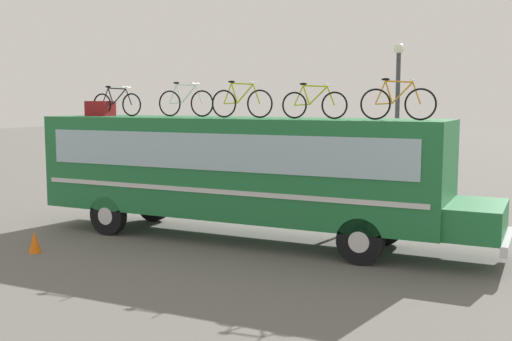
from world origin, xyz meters
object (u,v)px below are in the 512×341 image
at_px(rooftop_bicycle_4, 314,104).
at_px(street_lamp, 397,115).
at_px(rooftop_bicycle_3, 241,102).
at_px(luggage_bag_1, 100,108).
at_px(rooftop_bicycle_1, 117,103).
at_px(traffic_cone, 35,242).
at_px(rooftop_bicycle_2, 185,102).
at_px(rooftop_bicycle_5, 397,103).
at_px(bus, 241,168).

distance_m(rooftop_bicycle_4, street_lamp, 5.37).
bearing_deg(rooftop_bicycle_3, luggage_bag_1, 179.20).
bearing_deg(rooftop_bicycle_1, street_lamp, 36.34).
xyz_separation_m(rooftop_bicycle_1, traffic_cone, (0.14, -3.47, -3.38)).
relative_size(rooftop_bicycle_2, rooftop_bicycle_3, 1.01).
xyz_separation_m(luggage_bag_1, rooftop_bicycle_1, (0.64, -0.04, 0.15)).
relative_size(rooftop_bicycle_1, street_lamp, 0.31).
distance_m(rooftop_bicycle_1, rooftop_bicycle_4, 6.17).
distance_m(rooftop_bicycle_1, traffic_cone, 4.85).
bearing_deg(rooftop_bicycle_5, traffic_cone, -158.33).
distance_m(bus, rooftop_bicycle_2, 2.66).
bearing_deg(rooftop_bicycle_4, traffic_cone, -150.88).
bearing_deg(traffic_cone, rooftop_bicycle_5, 21.67).
height_order(luggage_bag_1, rooftop_bicycle_2, rooftop_bicycle_2).
height_order(bus, street_lamp, street_lamp).
distance_m(luggage_bag_1, rooftop_bicycle_1, 0.66).
relative_size(rooftop_bicycle_3, rooftop_bicycle_5, 1.01).
relative_size(bus, rooftop_bicycle_3, 6.96).
bearing_deg(traffic_cone, street_lamp, 51.44).
distance_m(rooftop_bicycle_4, rooftop_bicycle_5, 2.10).
height_order(rooftop_bicycle_4, street_lamp, street_lamp).
distance_m(rooftop_bicycle_3, rooftop_bicycle_5, 4.15).
xyz_separation_m(rooftop_bicycle_5, street_lamp, (-1.23, 5.42, -0.40)).
height_order(bus, rooftop_bicycle_4, rooftop_bicycle_4).
xyz_separation_m(bus, rooftop_bicycle_4, (2.11, -0.16, 1.72)).
relative_size(bus, rooftop_bicycle_2, 6.87).
bearing_deg(bus, rooftop_bicycle_5, -4.03).
height_order(luggage_bag_1, street_lamp, street_lamp).
height_order(bus, rooftop_bicycle_2, rooftop_bicycle_2).
relative_size(rooftop_bicycle_1, rooftop_bicycle_2, 0.96).
xyz_separation_m(rooftop_bicycle_3, rooftop_bicycle_5, (4.15, -0.22, -0.00)).
bearing_deg(rooftop_bicycle_1, traffic_cone, -87.69).
height_order(bus, rooftop_bicycle_3, rooftop_bicycle_3).
xyz_separation_m(bus, rooftop_bicycle_2, (-1.96, 0.37, 1.76)).
bearing_deg(rooftop_bicycle_2, rooftop_bicycle_1, -168.59).
xyz_separation_m(rooftop_bicycle_3, street_lamp, (2.92, 5.20, -0.40)).
relative_size(luggage_bag_1, rooftop_bicycle_3, 0.42).
bearing_deg(rooftop_bicycle_5, luggage_bag_1, 178.16).
height_order(luggage_bag_1, rooftop_bicycle_4, rooftop_bicycle_4).
height_order(bus, traffic_cone, bus).
distance_m(luggage_bag_1, rooftop_bicycle_3, 4.76).
xyz_separation_m(rooftop_bicycle_1, street_lamp, (7.03, 5.18, -0.36)).
xyz_separation_m(bus, traffic_cone, (-3.93, -3.52, -1.66)).
relative_size(bus, rooftop_bicycle_5, 7.06).
height_order(rooftop_bicycle_2, street_lamp, street_lamp).
relative_size(bus, rooftop_bicycle_4, 7.26).
height_order(rooftop_bicycle_5, street_lamp, street_lamp).
distance_m(rooftop_bicycle_3, rooftop_bicycle_4, 2.06).
height_order(bus, luggage_bag_1, luggage_bag_1).
bearing_deg(traffic_cone, rooftop_bicycle_2, 63.27).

